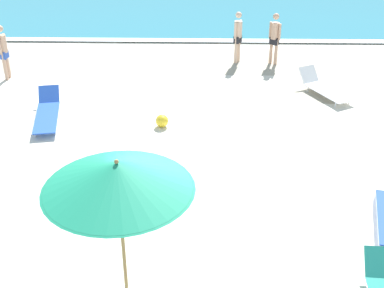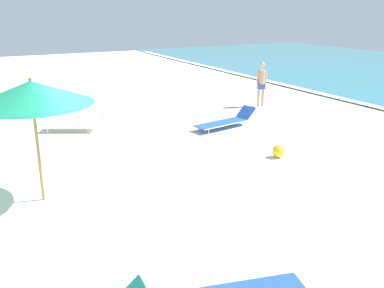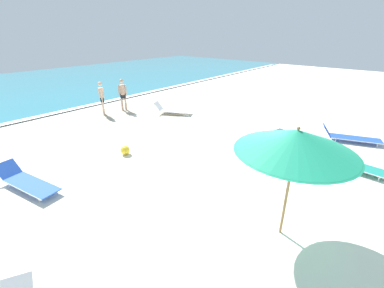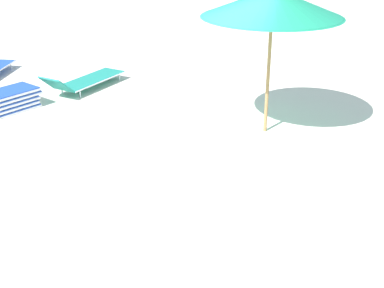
{
  "view_description": "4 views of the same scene",
  "coord_description": "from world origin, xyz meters",
  "px_view_note": "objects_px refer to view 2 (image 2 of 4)",
  "views": [
    {
      "loc": [
        0.2,
        -8.25,
        6.62
      ],
      "look_at": [
        -0.0,
        1.58,
        1.1
      ],
      "focal_mm": 50.0,
      "sensor_mm": 36.0,
      "label": 1
    },
    {
      "loc": [
        7.56,
        -2.57,
        3.84
      ],
      "look_at": [
        -0.4,
        1.64,
        0.93
      ],
      "focal_mm": 40.0,
      "sensor_mm": 36.0,
      "label": 2
    },
    {
      "loc": [
        -5.81,
        -2.87,
        4.2
      ],
      "look_at": [
        -0.53,
        1.57,
        1.14
      ],
      "focal_mm": 24.0,
      "sensor_mm": 36.0,
      "label": 3
    },
    {
      "loc": [
        -3.73,
        7.03,
        3.68
      ],
      "look_at": [
        -0.92,
        1.22,
        0.81
      ],
      "focal_mm": 50.0,
      "sensor_mm": 36.0,
      "label": 4
    }
  ],
  "objects_px": {
    "sun_lounger_mid_beach_solo": "(226,121)",
    "beach_umbrella": "(32,93)",
    "sun_lounger_near_water_left": "(77,125)",
    "beachgoer_wading_adult": "(261,81)",
    "beach_ball": "(278,151)"
  },
  "relations": [
    {
      "from": "sun_lounger_mid_beach_solo",
      "to": "beach_ball",
      "type": "distance_m",
      "value": 3.2
    },
    {
      "from": "sun_lounger_near_water_left",
      "to": "beachgoer_wading_adult",
      "type": "bearing_deg",
      "value": 118.61
    },
    {
      "from": "sun_lounger_mid_beach_solo",
      "to": "beachgoer_wading_adult",
      "type": "xyz_separation_m",
      "value": [
        -2.04,
        2.92,
        0.79
      ]
    },
    {
      "from": "beach_umbrella",
      "to": "beachgoer_wading_adult",
      "type": "relative_size",
      "value": 1.45
    },
    {
      "from": "sun_lounger_mid_beach_solo",
      "to": "beachgoer_wading_adult",
      "type": "relative_size",
      "value": 1.34
    },
    {
      "from": "sun_lounger_mid_beach_solo",
      "to": "beach_umbrella",
      "type": "bearing_deg",
      "value": -75.1
    },
    {
      "from": "beachgoer_wading_adult",
      "to": "sun_lounger_mid_beach_solo",
      "type": "bearing_deg",
      "value": 40.76
    },
    {
      "from": "beachgoer_wading_adult",
      "to": "beach_umbrella",
      "type": "bearing_deg",
      "value": 34.29
    },
    {
      "from": "sun_lounger_near_water_left",
      "to": "sun_lounger_mid_beach_solo",
      "type": "relative_size",
      "value": 0.88
    },
    {
      "from": "beachgoer_wading_adult",
      "to": "sun_lounger_near_water_left",
      "type": "bearing_deg",
      "value": 7.25
    },
    {
      "from": "sun_lounger_mid_beach_solo",
      "to": "beachgoer_wading_adult",
      "type": "distance_m",
      "value": 3.65
    },
    {
      "from": "beach_umbrella",
      "to": "beach_ball",
      "type": "relative_size",
      "value": 7.46
    },
    {
      "from": "sun_lounger_mid_beach_solo",
      "to": "beach_ball",
      "type": "height_order",
      "value": "sun_lounger_mid_beach_solo"
    },
    {
      "from": "beach_umbrella",
      "to": "sun_lounger_near_water_left",
      "type": "bearing_deg",
      "value": 159.03
    },
    {
      "from": "beach_umbrella",
      "to": "beachgoer_wading_adult",
      "type": "distance_m",
      "value": 10.62
    }
  ]
}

